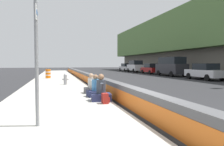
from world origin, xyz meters
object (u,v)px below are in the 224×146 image
Objects in this scene: backpack at (105,99)px; parked_car_third at (205,72)px; parked_car_midline at (151,69)px; construction_barrel at (48,74)px; route_sign_post at (36,43)px; seated_person_middle at (96,90)px; parked_car_fourth at (171,66)px; seated_person_foreground at (101,92)px; fire_hydrant at (65,79)px; parked_car_far at (135,66)px; seated_person_rear at (91,87)px; parked_car_farther at (126,67)px.

parked_car_third reaches higher than backpack.
construction_barrel is at bearing 114.87° from parked_car_midline.
seated_person_middle is (4.02, -2.25, -1.74)m from route_sign_post.
backpack is at bearing 141.08° from parked_car_fourth.
parked_car_fourth is at bearing -39.78° from route_sign_post.
construction_barrel is (14.05, 2.62, 0.13)m from seated_person_foreground.
parked_car_third is 1.00× the size of parked_car_midline.
parked_car_third is (12.11, -15.37, -1.35)m from route_sign_post.
parked_car_midline reaches higher than fire_hydrant.
seated_person_foreground is 30.77m from parked_car_far.
seated_person_foreground is 16.00m from parked_car_third.
seated_person_rear reaches higher than fire_hydrant.
route_sign_post is at bearing 153.55° from parked_car_far.
fire_hydrant is at bearing 11.05° from seated_person_middle.
seated_person_foreground is 0.25× the size of parked_car_third.
construction_barrel reaches higher than fire_hydrant.
parked_car_far reaches higher than backpack.
route_sign_post is 34.39m from parked_car_far.
seated_person_rear is 0.23× the size of parked_car_farther.
backpack is at bearing 155.47° from parked_car_far.
parked_car_farther is at bearing -22.96° from route_sign_post.
backpack is (-1.75, -0.04, -0.13)m from seated_person_middle.
seated_person_rear is 28.73m from parked_car_far.
parked_car_farther is (32.23, -13.10, 0.40)m from seated_person_middle.
parked_car_farther is (33.98, -13.06, 0.53)m from backpack.
parked_car_far is (26.76, -13.06, 0.72)m from seated_person_middle.
seated_person_foreground is 1.19× the size of construction_barrel.
parked_car_third and parked_car_farther have the same top height.
seated_person_rear is at bearing 145.50° from parked_car_midline.
construction_barrel is at bearing 131.42° from parked_car_far.
seated_person_rear is 33.70m from parked_car_farther.
seated_person_rear is 18.74m from parked_car_fourth.
parked_car_fourth is 12.27m from parked_car_far.
parked_car_midline is (7.27, -15.69, 0.24)m from construction_barrel.
seated_person_foreground is 0.22× the size of parked_car_fourth.
parked_car_midline is at bearing -65.13° from construction_barrel.
parked_car_farther is (36.25, -15.36, -1.35)m from route_sign_post.
parked_car_fourth is (16.24, -13.11, 1.02)m from backpack.
seated_person_foreground is 2.28m from seated_person_rear.
seated_person_middle is at bearing 1.21° from seated_person_foreground.
parked_car_fourth is at bearing -40.11° from seated_person_foreground.
seated_person_middle is at bearing 154.00° from parked_car_far.
seated_person_middle is at bearing 121.65° from parked_car_third.
parked_car_midline is (12.14, 0.03, 0.00)m from parked_car_third.
route_sign_post is at bearing -178.84° from construction_barrel.
parked_car_fourth is (13.31, -13.16, 0.89)m from seated_person_rear.
parked_car_third is at bearing -179.96° from parked_car_farther.
route_sign_post is 19.61m from parked_car_third.
backpack is at bearing 149.30° from parked_car_midline.
parked_car_fourth reaches higher than parked_car_far.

